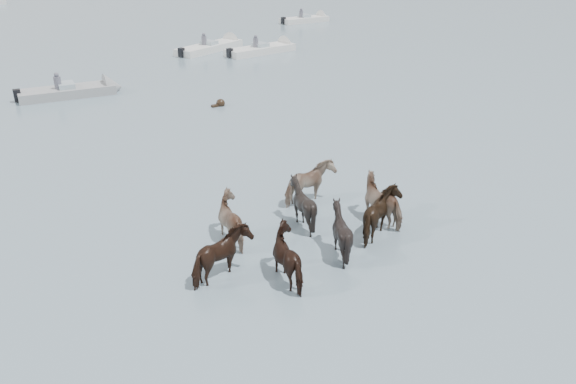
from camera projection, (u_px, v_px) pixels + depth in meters
ground at (401, 245)px, 15.62m from camera, size 400.00×400.00×0.00m
pony_herd at (313, 220)px, 15.71m from camera, size 7.30×4.28×1.49m
swimming_pony at (220, 104)px, 28.02m from camera, size 0.72×0.44×0.44m
motorboat_b at (82, 90)px, 29.87m from camera, size 5.46×2.66×1.92m
motorboat_c at (217, 46)px, 41.41m from camera, size 6.37×3.34×1.92m
motorboat_d at (269, 49)px, 40.48m from camera, size 5.87×1.67×1.92m
motorboat_e at (311, 19)px, 53.94m from camera, size 5.43×2.11×1.92m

